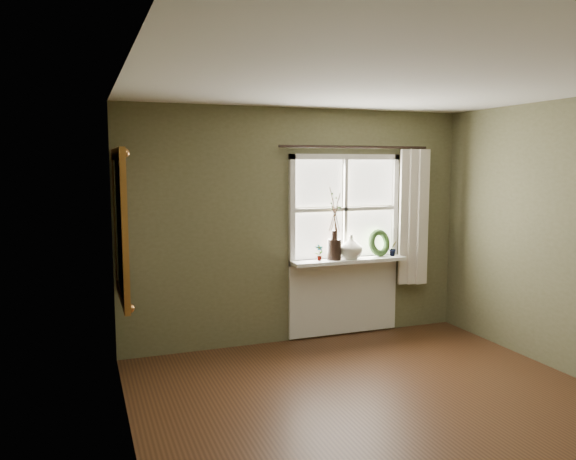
% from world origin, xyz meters
% --- Properties ---
extents(floor, '(4.50, 4.50, 0.00)m').
position_xyz_m(floor, '(0.00, 0.00, 0.00)').
color(floor, '#402414').
rests_on(floor, ground).
extents(ceiling, '(4.50, 4.50, 0.00)m').
position_xyz_m(ceiling, '(0.00, 0.00, 2.60)').
color(ceiling, silver).
rests_on(ceiling, ground).
extents(wall_back, '(4.00, 0.10, 2.60)m').
position_xyz_m(wall_back, '(0.00, 2.30, 1.30)').
color(wall_back, brown).
rests_on(wall_back, ground).
extents(wall_left, '(0.10, 4.50, 2.60)m').
position_xyz_m(wall_left, '(-2.05, 0.00, 1.30)').
color(wall_left, brown).
rests_on(wall_left, ground).
extents(window_frame, '(1.36, 0.06, 1.24)m').
position_xyz_m(window_frame, '(0.55, 2.23, 1.48)').
color(window_frame, silver).
rests_on(window_frame, wall_back).
extents(window_sill, '(1.36, 0.26, 0.04)m').
position_xyz_m(window_sill, '(0.55, 2.12, 0.90)').
color(window_sill, silver).
rests_on(window_sill, wall_back).
extents(window_apron, '(1.36, 0.04, 0.88)m').
position_xyz_m(window_apron, '(0.55, 2.23, 0.46)').
color(window_apron, silver).
rests_on(window_apron, ground).
extents(dark_jug, '(0.18, 0.18, 0.23)m').
position_xyz_m(dark_jug, '(0.37, 2.12, 1.04)').
color(dark_jug, black).
rests_on(dark_jug, window_sill).
extents(cream_vase, '(0.32, 0.32, 0.27)m').
position_xyz_m(cream_vase, '(0.58, 2.12, 1.06)').
color(cream_vase, silver).
rests_on(cream_vase, window_sill).
extents(wreath, '(0.35, 0.23, 0.33)m').
position_xyz_m(wreath, '(0.97, 2.16, 1.04)').
color(wreath, '#2C4A21').
rests_on(wreath, window_sill).
extents(potted_plant_left, '(0.10, 0.07, 0.18)m').
position_xyz_m(potted_plant_left, '(0.19, 2.12, 1.01)').
color(potted_plant_left, '#2C4A21').
rests_on(potted_plant_left, window_sill).
extents(potted_plant_right, '(0.12, 0.11, 0.18)m').
position_xyz_m(potted_plant_right, '(1.13, 2.12, 1.01)').
color(potted_plant_right, '#2C4A21').
rests_on(potted_plant_right, window_sill).
extents(curtain, '(0.36, 0.12, 1.59)m').
position_xyz_m(curtain, '(1.39, 2.13, 1.37)').
color(curtain, beige).
rests_on(curtain, wall_back).
extents(curtain_rod, '(1.84, 0.03, 0.03)m').
position_xyz_m(curtain_rod, '(0.65, 2.17, 2.18)').
color(curtain_rod, black).
rests_on(curtain_rod, wall_back).
extents(gilt_mirror, '(0.10, 1.14, 1.36)m').
position_xyz_m(gilt_mirror, '(-1.96, 1.65, 1.45)').
color(gilt_mirror, white).
rests_on(gilt_mirror, wall_left).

